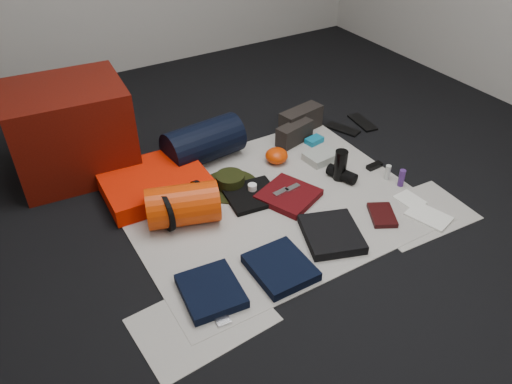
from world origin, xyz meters
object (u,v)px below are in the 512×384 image
red_cabinet (71,130)px  compact_camera (325,157)px  water_bottle (340,165)px  navy_duffel (203,142)px  paperback_book (382,215)px  stuff_sack (183,205)px  sleeping_pad (154,182)px

red_cabinet → compact_camera: 1.56m
water_bottle → compact_camera: size_ratio=1.92×
navy_duffel → water_bottle: navy_duffel is taller
paperback_book → compact_camera: bearing=110.7°
paperback_book → navy_duffel: bearing=147.9°
water_bottle → compact_camera: bearing=75.5°
red_cabinet → stuff_sack: (0.35, -0.80, -0.16)m
navy_duffel → compact_camera: bearing=-35.8°
water_bottle → stuff_sack: bearing=173.5°
red_cabinet → water_bottle: red_cabinet is taller
red_cabinet → paperback_book: size_ratio=3.40×
sleeping_pad → paperback_book: 1.31m
navy_duffel → water_bottle: (0.61, -0.61, -0.03)m
navy_duffel → red_cabinet: bearing=151.5°
red_cabinet → water_bottle: size_ratio=3.45×
stuff_sack → water_bottle: (0.97, -0.11, -0.02)m
sleeping_pad → stuff_sack: 0.36m
red_cabinet → paperback_book: bearing=-40.9°
sleeping_pad → paperback_book: size_ratio=2.98×
red_cabinet → navy_duffel: (0.71, -0.31, -0.14)m
red_cabinet → compact_camera: (1.38, -0.70, -0.25)m
red_cabinet → sleeping_pad: 0.59m
red_cabinet → sleeping_pad: size_ratio=1.14×
red_cabinet → stuff_sack: bearing=-61.8°
sleeping_pad → navy_duffel: bearing=20.0°
red_cabinet → paperback_book: red_cabinet is taller
stuff_sack → paperback_book: stuff_sack is taller
red_cabinet → water_bottle: (1.32, -0.92, -0.18)m
water_bottle → red_cabinet: bearing=145.2°
sleeping_pad → navy_duffel: navy_duffel is taller
stuff_sack → compact_camera: 1.04m
water_bottle → compact_camera: (0.06, 0.22, -0.08)m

